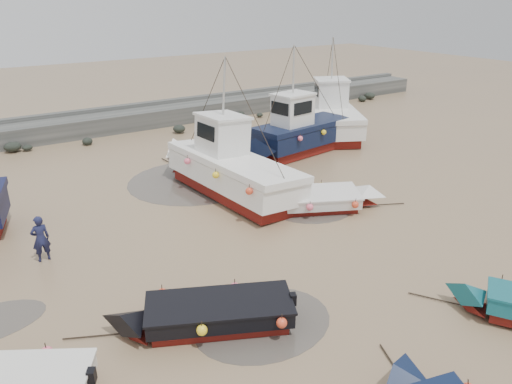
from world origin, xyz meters
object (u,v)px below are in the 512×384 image
dinghy_5 (324,197)px  cabin_boat_3 (332,114)px  dinghy_4 (206,311)px  cabin_boat_1 (224,166)px  person (44,260)px  cabin_boat_2 (295,132)px

dinghy_5 → cabin_boat_3: size_ratio=0.63×
dinghy_4 → cabin_boat_3: 21.88m
dinghy_5 → dinghy_4: bearing=-35.1°
cabin_boat_1 → person: 9.01m
dinghy_5 → cabin_boat_2: (3.75, 6.92, 0.82)m
dinghy_5 → cabin_boat_1: cabin_boat_1 is taller
cabin_boat_1 → cabin_boat_3: bearing=20.4°
cabin_boat_2 → cabin_boat_3: 5.44m
dinghy_4 → cabin_boat_2: cabin_boat_2 is taller
cabin_boat_2 → person: 15.86m
dinghy_4 → cabin_boat_1: cabin_boat_1 is taller
dinghy_5 → cabin_boat_3: cabin_boat_3 is taller
cabin_boat_2 → dinghy_5: bearing=143.4°
cabin_boat_2 → person: (-15.02, -4.90, -1.37)m
dinghy_4 → cabin_boat_3: bearing=-25.5°
cabin_boat_1 → cabin_boat_2: size_ratio=1.17×
dinghy_5 → cabin_boat_2: cabin_boat_2 is taller
person → dinghy_4: bearing=112.0°
dinghy_4 → person: dinghy_4 is taller
cabin_boat_1 → cabin_boat_3: (11.25, 5.18, 0.04)m
dinghy_4 → cabin_boat_3: cabin_boat_3 is taller
dinghy_4 → cabin_boat_1: size_ratio=0.56×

